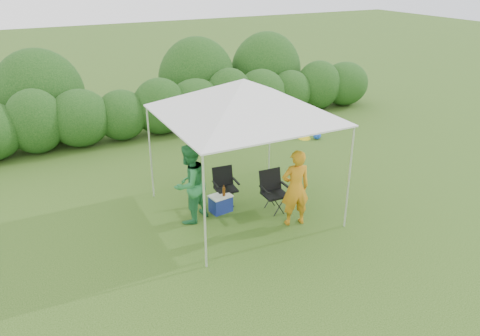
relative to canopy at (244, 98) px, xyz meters
name	(u,v)px	position (x,y,z in m)	size (l,w,h in m)	color
ground	(255,221)	(0.00, -0.50, -2.46)	(70.00, 70.00, 0.00)	#3D601E
hedge	(163,107)	(0.11, 5.50, -1.64)	(15.66, 1.53, 1.80)	#224C17
canopy	(244,98)	(0.00, 0.00, 0.00)	(3.10, 3.10, 2.83)	silver
chair_right	(273,188)	(0.58, -0.23, -1.97)	(0.56, 0.51, 0.88)	black
chair_left	(225,184)	(-0.20, 0.50, -2.00)	(0.53, 0.49, 0.81)	black
man	(295,188)	(0.66, -0.94, -1.67)	(0.58, 0.38, 1.59)	#C67C16
woman	(190,184)	(-1.14, 0.12, -1.64)	(0.80, 0.62, 1.65)	#2A8044
cooler	(221,203)	(-0.45, 0.18, -2.27)	(0.49, 0.38, 0.38)	navy
bottle	(224,191)	(-0.39, 0.14, -1.97)	(0.06, 0.06, 0.24)	#592D0C
lawn_toy	(308,134)	(3.75, 3.04, -2.32)	(0.61, 0.50, 0.30)	yellow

